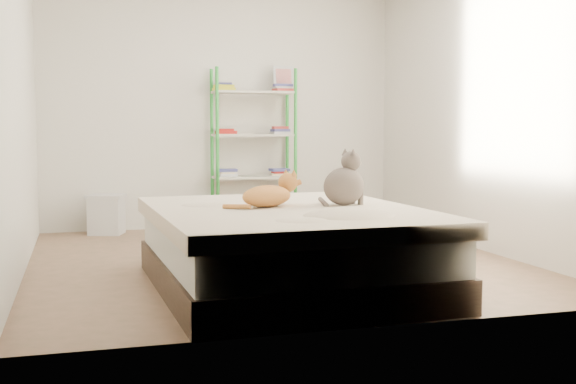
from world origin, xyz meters
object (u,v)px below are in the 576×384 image
object	(u,v)px
orange_cat	(267,193)
grey_cat	(344,178)
white_bin	(106,214)
bed	(286,248)
cardboard_box	(313,219)
shelf_unit	(254,151)

from	to	relation	value
orange_cat	grey_cat	xyz separation A→B (m)	(0.54, -0.04, 0.09)
white_bin	orange_cat	bearing A→B (deg)	-71.31
orange_cat	white_bin	size ratio (longest dim) A/B	1.08
bed	white_bin	world-z (taller)	bed
grey_cat	cardboard_box	distance (m)	2.29
white_bin	bed	bearing A→B (deg)	-69.87
grey_cat	cardboard_box	world-z (taller)	grey_cat
grey_cat	cardboard_box	xyz separation A→B (m)	(0.49, 2.17, -0.56)
bed	cardboard_box	world-z (taller)	bed
orange_cat	grey_cat	world-z (taller)	grey_cat
orange_cat	cardboard_box	xyz separation A→B (m)	(1.02, 2.13, -0.47)
grey_cat	cardboard_box	bearing A→B (deg)	-34.15
bed	orange_cat	bearing A→B (deg)	140.62
white_bin	cardboard_box	bearing A→B (deg)	-19.05
bed	cardboard_box	size ratio (longest dim) A/B	4.22
shelf_unit	orange_cat	bearing A→B (deg)	-101.83
cardboard_box	grey_cat	bearing A→B (deg)	-111.98
bed	orange_cat	xyz separation A→B (m)	(-0.11, 0.08, 0.36)
bed	orange_cat	size ratio (longest dim) A/B	4.73
shelf_unit	cardboard_box	bearing A→B (deg)	-59.12
grey_cat	orange_cat	bearing A→B (deg)	64.71
grey_cat	shelf_unit	xyz separation A→B (m)	(0.06, 2.88, 0.10)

